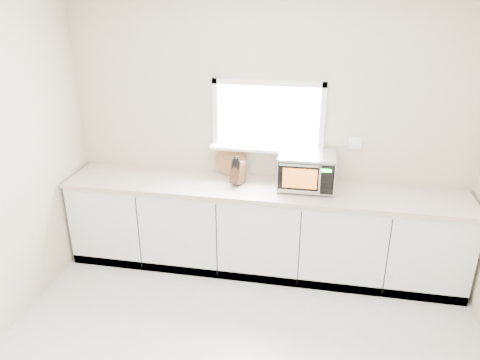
# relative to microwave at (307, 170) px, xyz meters

# --- Properties ---
(back_wall) EXTENTS (4.00, 0.17, 2.70)m
(back_wall) POSITION_rel_microwave_xyz_m (-0.41, 0.24, 0.26)
(back_wall) COLOR beige
(back_wall) RESTS_ON ground
(cabinets) EXTENTS (3.92, 0.60, 0.88)m
(cabinets) POSITION_rel_microwave_xyz_m (-0.41, -0.06, -0.66)
(cabinets) COLOR white
(cabinets) RESTS_ON ground
(countertop) EXTENTS (3.92, 0.64, 0.04)m
(countertop) POSITION_rel_microwave_xyz_m (-0.41, -0.07, -0.20)
(countertop) COLOR beige
(countertop) RESTS_ON cabinets
(microwave) EXTENTS (0.54, 0.45, 0.34)m
(microwave) POSITION_rel_microwave_xyz_m (0.00, 0.00, 0.00)
(microwave) COLOR black
(microwave) RESTS_ON countertop
(knife_block) EXTENTS (0.16, 0.23, 0.30)m
(knife_block) POSITION_rel_microwave_xyz_m (-0.66, -0.04, -0.05)
(knife_block) COLOR #452A18
(knife_block) RESTS_ON countertop
(cutting_board) EXTENTS (0.31, 0.07, 0.31)m
(cutting_board) POSITION_rel_microwave_xyz_m (-0.79, 0.18, -0.03)
(cutting_board) COLOR #A3713F
(cutting_board) RESTS_ON countertop
(coffee_grinder) EXTENTS (0.16, 0.16, 0.22)m
(coffee_grinder) POSITION_rel_microwave_xyz_m (0.02, -0.01, -0.07)
(coffee_grinder) COLOR #AFB2B6
(coffee_grinder) RESTS_ON countertop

